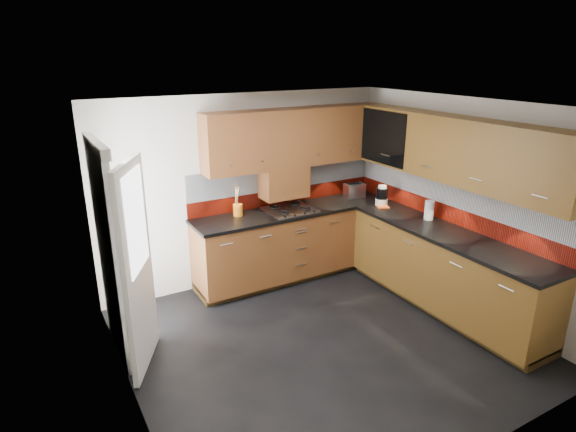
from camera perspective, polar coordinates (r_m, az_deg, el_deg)
room at (r=4.55m, az=4.61°, el=1.40°), size 4.00×3.80×2.64m
base_cabinets at (r=6.06m, az=8.91°, el=-4.91°), size 2.70×3.20×0.95m
countertop at (r=5.86m, az=9.13°, el=-0.67°), size 2.72×3.22×0.04m
backsplash at (r=6.08m, az=9.60°, el=2.87°), size 2.70×3.20×0.54m
upper_cabinets at (r=5.79m, az=10.50°, el=8.44°), size 2.50×3.20×0.72m
extractor_hood at (r=6.17m, az=-0.52°, el=4.06°), size 0.60×0.33×0.40m
glass_cabinet at (r=6.31m, az=12.23°, el=9.42°), size 0.32×0.80×0.66m
back_door at (r=4.74m, az=-19.19°, el=-4.91°), size 0.42×1.19×2.04m
gas_hob at (r=6.12m, az=0.25°, el=0.78°), size 0.61×0.53×0.05m
utensil_pot at (r=5.95m, az=-5.98°, el=0.91°), size 0.12×0.12×0.42m
toaster at (r=6.74m, az=7.88°, el=3.01°), size 0.29×0.20×0.20m
food_processor at (r=6.44m, az=11.05°, el=2.34°), size 0.16×0.16×0.27m
paper_towel at (r=6.02m, az=16.38°, el=0.65°), size 0.14×0.14×0.23m
orange_cloth at (r=6.37m, az=11.18°, el=1.05°), size 0.18×0.17×0.02m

